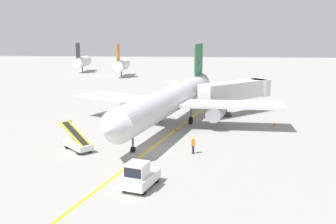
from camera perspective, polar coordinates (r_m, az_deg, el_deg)
The scene contains 15 objects.
ground_plane at distance 39.54m, azimuth -2.93°, elevation -5.67°, with size 300.00×300.00×0.00m, color gray.
taxi_line_yellow at distance 44.15m, azimuth -0.25°, elevation -3.77°, with size 0.30×80.00×0.01m, color yellow.
airliner at distance 49.01m, azimuth 0.51°, elevation 1.89°, with size 27.89×34.88×10.10m.
jet_bridge at distance 57.31m, azimuth 10.82°, elevation 3.27°, with size 11.17×10.39×4.85m.
pushback_tug at distance 29.98m, azimuth -4.27°, elevation -9.51°, with size 2.83×3.99×2.20m.
baggage_tug_near_wing at distance 48.38m, azimuth -7.55°, elevation -1.35°, with size 2.40×2.72×2.10m.
belt_loader_forward_hold at distance 40.30m, azimuth -13.40°, elevation -4.50°, with size 4.40×4.44×2.59m.
ground_crew_marshaller at distance 38.08m, azimuth 3.79°, elevation -4.94°, with size 0.36×0.24×1.70m.
safety_cone_nose_left at distance 51.25m, azimuth 15.64°, elevation -1.76°, with size 0.36×0.36×0.44m, color orange.
safety_cone_nose_right at distance 53.12m, azimuth -14.37°, elevation -1.22°, with size 0.36×0.36×0.44m, color orange.
safety_cone_wingtip_left at distance 55.26m, azimuth -4.71°, elevation -0.38°, with size 0.36×0.36×0.44m, color orange.
safety_cone_wingtip_right at distance 42.91m, azimuth 3.75°, elevation -3.96°, with size 0.36×0.36×0.44m, color orange.
safety_cone_tail_area at distance 47.03m, azimuth 1.25°, elevation -2.52°, with size 0.36×0.36×0.44m, color orange.
distant_aircraft_far_left at distance 119.68m, azimuth -12.76°, elevation 7.42°, with size 3.00×10.10×8.80m.
distant_aircraft_mid_left at distance 105.11m, azimuth -7.03°, elevation 7.04°, with size 3.00×10.10×8.80m.
Camera 1 is at (5.21, -37.35, 11.91)m, focal length 40.75 mm.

